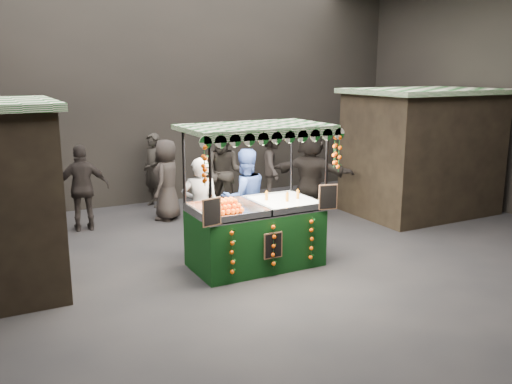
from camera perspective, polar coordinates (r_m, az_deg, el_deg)
ground at (r=8.57m, az=1.88°, el=-7.80°), size 12.00×12.00×0.00m
market_hall at (r=8.03m, az=2.06°, el=15.42°), size 12.10×10.10×5.05m
neighbour_stall_right at (r=12.03m, az=16.85°, el=4.09°), size 3.00×2.20×2.60m
juice_stall at (r=8.41m, az=0.07°, el=-3.31°), size 2.26×1.33×2.19m
vendor_grey at (r=8.86m, az=-5.79°, el=-1.63°), size 0.71×0.60×1.63m
vendor_blue at (r=9.33m, az=-1.19°, el=-0.64°), size 0.87×0.70×1.69m
shopper_1 at (r=11.27m, az=-3.33°, el=1.96°), size 1.11×1.09×1.80m
shopper_2 at (r=10.76m, az=-17.55°, el=0.41°), size 1.00×0.50×1.64m
shopper_3 at (r=12.83m, az=1.73°, el=2.87°), size 0.95×1.19×1.61m
shopper_5 at (r=11.06m, az=5.68°, el=1.79°), size 1.48×1.67×1.83m
shopper_6 at (r=12.29m, az=-10.61°, el=2.24°), size 0.56×0.69×1.62m
shopper_7 at (r=11.16m, az=-9.25°, el=1.26°), size 0.90×0.95×1.63m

